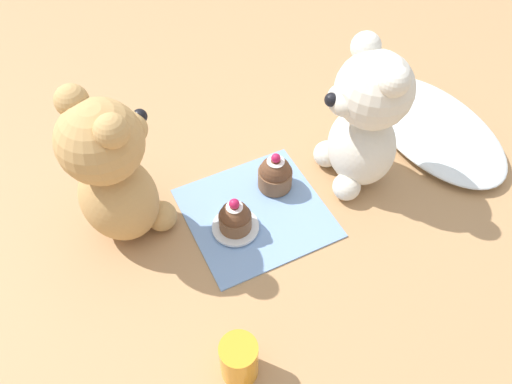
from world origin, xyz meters
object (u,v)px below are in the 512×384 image
at_px(cupcake_near_cream_bear, 275,174).
at_px(saucer_plate, 236,227).
at_px(teddy_bear_cream, 365,120).
at_px(cupcake_near_tan_bear, 235,217).
at_px(juice_glass, 239,360).
at_px(teddy_bear_tan, 113,173).

xyz_separation_m(cupcake_near_cream_bear, saucer_plate, (0.05, -0.10, -0.03)).
bearing_deg(cupcake_near_cream_bear, teddy_bear_cream, 75.71).
distance_m(cupcake_near_cream_bear, cupcake_near_tan_bear, 0.11).
bearing_deg(cupcake_near_tan_bear, juice_glass, -23.48).
xyz_separation_m(teddy_bear_cream, juice_glass, (0.23, -0.33, -0.09)).
height_order(teddy_bear_cream, teddy_bear_tan, teddy_bear_tan).
height_order(saucer_plate, cupcake_near_tan_bear, cupcake_near_tan_bear).
relative_size(teddy_bear_tan, saucer_plate, 3.45).
relative_size(cupcake_near_cream_bear, cupcake_near_tan_bear, 1.13).
bearing_deg(juice_glass, cupcake_near_cream_bear, 144.08).
xyz_separation_m(teddy_bear_cream, cupcake_near_cream_bear, (-0.04, -0.14, -0.10)).
bearing_deg(teddy_bear_cream, juice_glass, -48.17).
distance_m(teddy_bear_cream, teddy_bear_tan, 0.39).
distance_m(teddy_bear_cream, cupcake_near_tan_bear, 0.26).
bearing_deg(saucer_plate, cupcake_near_tan_bear, 90.00).
xyz_separation_m(teddy_bear_tan, saucer_plate, (0.09, 0.15, -0.12)).
distance_m(teddy_bear_cream, juice_glass, 0.41).
bearing_deg(juice_glass, teddy_bear_cream, 124.72).
bearing_deg(teddy_bear_cream, teddy_bear_tan, -92.93).
bearing_deg(teddy_bear_cream, saucer_plate, -78.64).
relative_size(saucer_plate, cupcake_near_tan_bear, 1.15).
relative_size(teddy_bear_tan, cupcake_near_tan_bear, 3.98).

